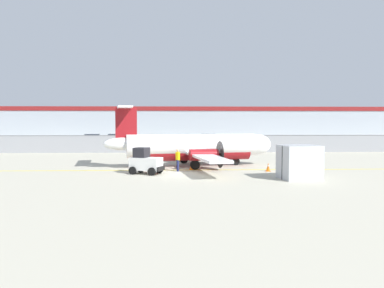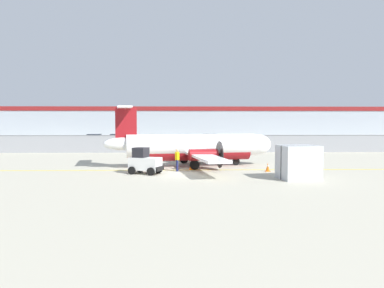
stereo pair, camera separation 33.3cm
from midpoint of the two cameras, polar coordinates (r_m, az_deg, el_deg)
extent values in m
plane|color=#B2AD99|center=(26.90, -1.37, -4.55)|extent=(140.00, 140.00, 0.00)
cube|color=yellow|center=(28.88, -1.39, -3.98)|extent=(84.00, 0.20, 0.01)
cube|color=gray|center=(44.72, -1.47, -0.03)|extent=(98.00, 0.04, 2.00)
cylinder|color=slate|center=(44.66, -1.47, 1.31)|extent=(98.00, 0.10, 0.10)
cube|color=#38383A|center=(56.25, -1.49, -0.26)|extent=(98.00, 17.00, 0.12)
cube|color=#A8B2BC|center=(74.63, -1.53, 3.13)|extent=(91.00, 8.00, 6.50)
cube|color=maroon|center=(70.67, -1.53, 5.42)|extent=(91.00, 0.20, 0.80)
cylinder|color=white|center=(31.14, 0.36, -0.21)|extent=(11.03, 3.82, 1.90)
ellipsoid|color=white|center=(32.83, 10.14, -0.07)|extent=(2.79, 2.23, 1.80)
ellipsoid|color=white|center=(30.42, -10.21, 0.03)|extent=(3.20, 1.58, 1.05)
cylinder|color=maroon|center=(31.17, 0.36, -1.16)|extent=(9.86, 3.21, 1.48)
cube|color=white|center=(31.20, 0.54, -1.25)|extent=(4.45, 16.03, 0.18)
cylinder|color=maroon|center=(33.77, -0.09, -0.88)|extent=(2.33, 1.28, 0.90)
cone|color=black|center=(34.03, 1.81, -0.85)|extent=(0.52, 0.51, 0.44)
cylinder|color=#262626|center=(34.07, 2.05, -0.85)|extent=(0.42, 2.07, 2.10)
cylinder|color=maroon|center=(28.72, 2.05, -1.66)|extent=(2.33, 1.28, 0.90)
cone|color=black|center=(29.02, 4.25, -1.62)|extent=(0.52, 0.51, 0.44)
cylinder|color=#262626|center=(29.07, 4.54, -1.61)|extent=(0.42, 2.07, 2.10)
cube|color=maroon|center=(30.38, -9.71, 2.58)|extent=(1.70, 0.48, 3.10)
cube|color=white|center=(30.39, -10.00, 5.50)|extent=(1.95, 4.92, 0.14)
cylinder|color=#59595B|center=(32.24, 7.02, -1.82)|extent=(0.16, 0.16, 0.97)
cylinder|color=black|center=(32.29, 7.02, -2.68)|extent=(0.63, 0.32, 0.60)
cylinder|color=#59595B|center=(33.30, -0.96, -1.55)|extent=(0.16, 0.16, 0.90)
cylinder|color=black|center=(33.35, -0.96, -2.32)|extent=(0.79, 0.35, 0.76)
cylinder|color=#59595B|center=(29.00, 0.71, -2.31)|extent=(0.16, 0.16, 0.90)
cylinder|color=black|center=(29.05, 0.71, -3.19)|extent=(0.79, 0.35, 0.76)
cube|color=silver|center=(26.92, -6.79, -3.00)|extent=(2.45, 1.85, 0.90)
cube|color=black|center=(27.00, -7.46, -1.28)|extent=(1.21, 1.27, 0.70)
cube|color=black|center=(26.44, -4.57, -3.76)|extent=(0.57, 1.08, 0.30)
cylinder|color=black|center=(27.17, -4.79, -3.88)|extent=(0.59, 0.38, 0.56)
cylinder|color=black|center=(26.10, -5.93, -4.19)|extent=(0.59, 0.38, 0.56)
cylinder|color=black|center=(27.85, -7.58, -3.72)|extent=(0.59, 0.38, 0.56)
cylinder|color=black|center=(26.81, -8.80, -4.01)|extent=(0.59, 0.38, 0.56)
cylinder|color=#191E4C|center=(28.10, -1.91, -3.33)|extent=(0.17, 0.17, 0.85)
cylinder|color=#191E4C|center=(28.29, -1.95, -3.28)|extent=(0.17, 0.17, 0.85)
cylinder|color=yellow|center=(28.12, -1.93, -1.84)|extent=(0.37, 0.37, 0.60)
cylinder|color=yellow|center=(27.90, -1.89, -1.82)|extent=(0.11, 0.11, 0.55)
cylinder|color=yellow|center=(28.33, -1.97, -1.74)|extent=(0.11, 0.11, 0.55)
sphere|color=tan|center=(28.08, -1.93, -0.94)|extent=(0.22, 0.22, 0.22)
cube|color=#B7BCC1|center=(25.31, 16.27, -2.69)|extent=(2.68, 2.35, 2.20)
cube|color=#333338|center=(25.31, 16.27, -2.69)|extent=(2.42, 0.46, 2.20)
cube|color=orange|center=(28.72, 11.79, -4.07)|extent=(0.36, 0.36, 0.04)
cone|color=orange|center=(28.68, 11.80, -3.43)|extent=(0.28, 0.28, 0.60)
cylinder|color=white|center=(28.67, 11.80, -3.27)|extent=(0.17, 0.17, 0.08)
cube|color=orange|center=(29.08, 0.17, -3.90)|extent=(0.36, 0.36, 0.04)
cone|color=orange|center=(29.04, 0.17, -3.27)|extent=(0.28, 0.28, 0.60)
cylinder|color=white|center=(29.03, 0.17, -3.11)|extent=(0.17, 0.17, 0.08)
cube|color=orange|center=(33.95, -8.22, -2.86)|extent=(0.36, 0.36, 0.04)
cone|color=orange|center=(33.92, -8.23, -2.32)|extent=(0.28, 0.28, 0.60)
cylinder|color=white|center=(33.91, -8.23, -2.19)|extent=(0.17, 0.17, 0.08)
cube|color=silver|center=(61.57, -14.65, 0.59)|extent=(4.37, 2.18, 0.80)
cube|color=#262D38|center=(61.52, -14.52, 1.23)|extent=(2.37, 1.81, 0.56)
cylinder|color=black|center=(60.87, -16.05, 0.23)|extent=(0.62, 0.27, 0.60)
cylinder|color=black|center=(62.65, -15.83, 0.33)|extent=(0.62, 0.27, 0.60)
cylinder|color=black|center=(60.55, -13.42, 0.26)|extent=(0.62, 0.27, 0.60)
cylinder|color=black|center=(62.34, -13.28, 0.35)|extent=(0.62, 0.27, 0.60)
cube|color=black|center=(61.32, -11.25, 0.63)|extent=(4.26, 1.84, 0.80)
cube|color=#262D38|center=(61.27, -11.12, 1.26)|extent=(2.25, 1.63, 0.56)
cylinder|color=black|center=(60.65, -12.67, 0.27)|extent=(0.61, 0.22, 0.60)
cylinder|color=black|center=(62.43, -12.41, 0.37)|extent=(0.61, 0.22, 0.60)
cylinder|color=black|center=(60.27, -10.04, 0.29)|extent=(0.61, 0.22, 0.60)
cylinder|color=black|center=(62.06, -9.86, 0.38)|extent=(0.61, 0.22, 0.60)
cube|color=#19662D|center=(58.51, -5.22, 0.54)|extent=(4.31, 1.99, 0.80)
cube|color=#262D38|center=(58.50, -5.37, 1.21)|extent=(2.30, 1.71, 0.56)
cylinder|color=black|center=(59.25, -3.76, 0.28)|extent=(0.61, 0.24, 0.60)
cylinder|color=black|center=(57.46, -3.95, 0.18)|extent=(0.61, 0.24, 0.60)
cylinder|color=black|center=(59.61, -6.44, 0.28)|extent=(0.61, 0.24, 0.60)
cylinder|color=black|center=(57.84, -6.71, 0.18)|extent=(0.61, 0.24, 0.60)
cube|color=#19662D|center=(59.49, -0.78, 0.61)|extent=(4.32, 2.04, 0.80)
cube|color=#262D38|center=(59.44, -0.93, 1.26)|extent=(2.32, 1.73, 0.56)
cylinder|color=black|center=(60.54, 0.46, 0.36)|extent=(0.61, 0.25, 0.60)
cylinder|color=black|center=(58.76, 0.66, 0.26)|extent=(0.61, 0.25, 0.60)
cylinder|color=black|center=(60.28, -2.19, 0.34)|extent=(0.61, 0.25, 0.60)
cylinder|color=black|center=(58.49, -2.06, 0.24)|extent=(0.61, 0.25, 0.60)
cube|color=red|center=(61.32, 2.84, 0.69)|extent=(4.23, 1.77, 0.80)
cube|color=#262D38|center=(61.31, 2.98, 1.33)|extent=(2.23, 1.60, 0.56)
cylinder|color=black|center=(60.33, 1.60, 0.34)|extent=(0.60, 0.21, 0.60)
cylinder|color=black|center=(62.12, 1.47, 0.44)|extent=(0.60, 0.21, 0.60)
cylinder|color=black|center=(60.60, 4.24, 0.35)|extent=(0.60, 0.21, 0.60)
cylinder|color=black|center=(62.38, 4.04, 0.44)|extent=(0.60, 0.21, 0.60)
cube|color=red|center=(52.88, 8.84, 0.20)|extent=(4.30, 1.97, 0.80)
cube|color=#262D38|center=(52.88, 9.01, 0.93)|extent=(2.30, 1.70, 0.56)
cylinder|color=black|center=(51.69, 7.58, -0.22)|extent=(0.61, 0.24, 0.60)
cylinder|color=black|center=(53.45, 7.15, -0.10)|extent=(0.61, 0.24, 0.60)
cylinder|color=black|center=(52.39, 10.56, -0.20)|extent=(0.61, 0.24, 0.60)
cylinder|color=black|center=(54.12, 10.04, -0.08)|extent=(0.61, 0.24, 0.60)
cube|color=#B28C19|center=(54.02, 14.75, 0.19)|extent=(4.31, 2.01, 0.80)
cube|color=#262D38|center=(53.93, 14.62, 0.91)|extent=(2.31, 1.72, 0.56)
cylinder|color=black|center=(55.38, 15.78, -0.08)|extent=(0.61, 0.24, 0.60)
cylinder|color=black|center=(53.71, 16.48, -0.20)|extent=(0.61, 0.24, 0.60)
cylinder|color=black|center=(54.41, 13.04, -0.10)|extent=(0.61, 0.24, 0.60)
cylinder|color=black|center=(52.71, 13.67, -0.22)|extent=(0.61, 0.24, 0.60)
camera|label=1|loc=(0.17, -89.70, 0.02)|focal=35.00mm
camera|label=2|loc=(0.17, 90.30, -0.02)|focal=35.00mm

